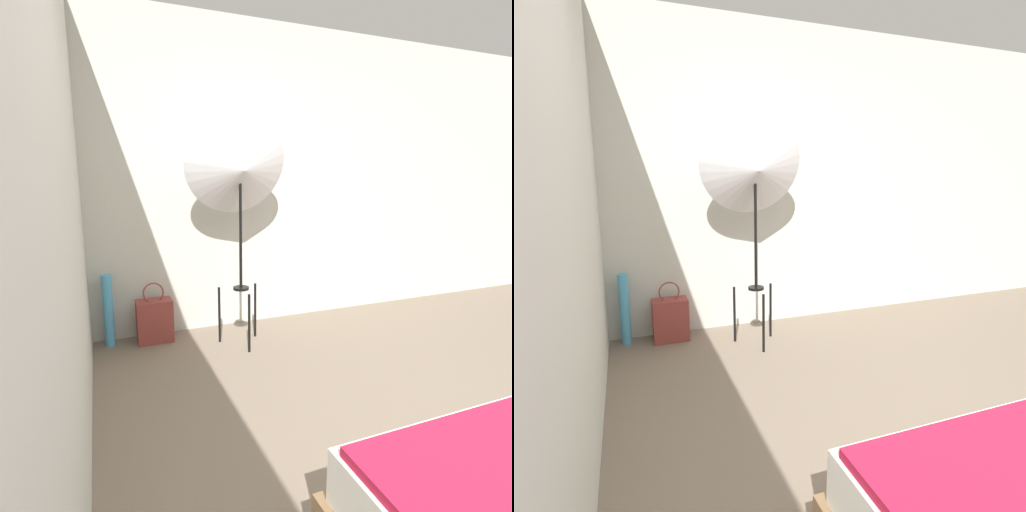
# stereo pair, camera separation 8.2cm
# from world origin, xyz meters

# --- Properties ---
(wall_back) EXTENTS (8.00, 0.05, 2.60)m
(wall_back) POSITION_xyz_m (0.00, 2.58, 1.30)
(wall_back) COLOR beige
(wall_back) RESTS_ON ground_plane
(wall_side_left) EXTENTS (0.05, 8.00, 2.60)m
(wall_side_left) POSITION_xyz_m (-1.46, 1.00, 1.30)
(wall_side_left) COLOR beige
(wall_side_left) RESTS_ON ground_plane
(photo_umbrella) EXTENTS (0.81, 0.44, 1.81)m
(photo_umbrella) POSITION_xyz_m (-0.31, 2.10, 1.39)
(photo_umbrella) COLOR black
(photo_umbrella) RESTS_ON ground_plane
(tote_bag) EXTENTS (0.28, 0.17, 0.49)m
(tote_bag) POSITION_xyz_m (-0.95, 2.40, 0.18)
(tote_bag) COLOR brown
(tote_bag) RESTS_ON ground_plane
(paper_roll) EXTENTS (0.08, 0.08, 0.58)m
(paper_roll) POSITION_xyz_m (-1.30, 2.44, 0.29)
(paper_roll) COLOR #4CA3D1
(paper_roll) RESTS_ON ground_plane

